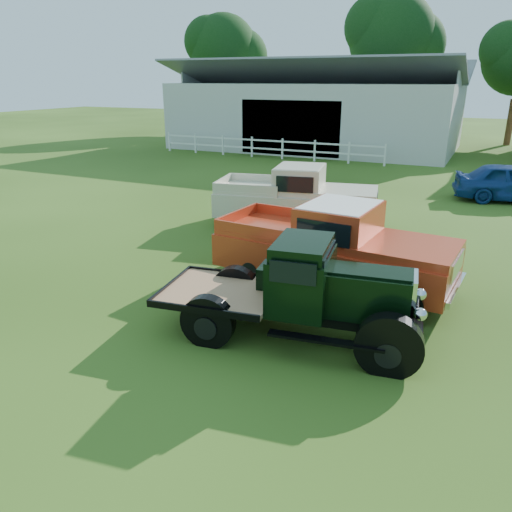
% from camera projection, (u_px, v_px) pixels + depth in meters
% --- Properties ---
extents(ground, '(120.00, 120.00, 0.00)m').
position_uv_depth(ground, '(220.00, 324.00, 9.69)').
color(ground, '#253C0D').
extents(shed_left, '(18.80, 10.20, 5.60)m').
position_uv_depth(shed_left, '(317.00, 105.00, 33.70)').
color(shed_left, beige).
rests_on(shed_left, ground).
extents(fence_rail, '(14.20, 0.16, 1.20)m').
position_uv_depth(fence_rail, '(267.00, 148.00, 29.74)').
color(fence_rail, white).
rests_on(fence_rail, ground).
extents(tree_a, '(6.30, 6.30, 10.50)m').
position_uv_depth(tree_a, '(224.00, 69.00, 43.27)').
color(tree_a, black).
rests_on(tree_a, ground).
extents(tree_b, '(6.90, 6.90, 11.50)m').
position_uv_depth(tree_b, '(390.00, 61.00, 38.30)').
color(tree_b, black).
rests_on(tree_b, ground).
extents(vintage_flatbed, '(4.96, 2.53, 1.88)m').
position_uv_depth(vintage_flatbed, '(296.00, 290.00, 8.91)').
color(vintage_flatbed, black).
rests_on(vintage_flatbed, ground).
extents(red_pickup, '(5.59, 2.56, 1.98)m').
position_uv_depth(red_pickup, '(334.00, 246.00, 11.10)').
color(red_pickup, '#B43519').
rests_on(red_pickup, ground).
extents(white_pickup, '(5.48, 2.95, 1.91)m').
position_uv_depth(white_pickup, '(296.00, 197.00, 15.80)').
color(white_pickup, beige).
rests_on(white_pickup, ground).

